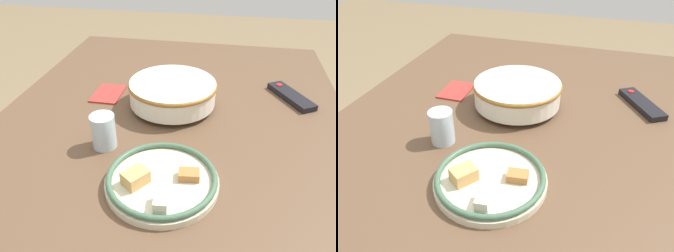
% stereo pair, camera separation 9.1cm
% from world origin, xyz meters
% --- Properties ---
extents(dining_table, '(1.44, 1.10, 0.73)m').
position_xyz_m(dining_table, '(0.00, 0.00, 0.66)').
color(dining_table, brown).
rests_on(dining_table, ground_plane).
extents(noodle_bowl, '(0.29, 0.29, 0.09)m').
position_xyz_m(noodle_bowl, '(-0.09, -0.01, 0.78)').
color(noodle_bowl, silver).
rests_on(noodle_bowl, dining_table).
extents(food_plate, '(0.27, 0.27, 0.05)m').
position_xyz_m(food_plate, '(0.28, 0.03, 0.75)').
color(food_plate, beige).
rests_on(food_plate, dining_table).
extents(tv_remote, '(0.20, 0.15, 0.02)m').
position_xyz_m(tv_remote, '(-0.21, 0.38, 0.74)').
color(tv_remote, black).
rests_on(tv_remote, dining_table).
extents(drinking_glass, '(0.07, 0.07, 0.10)m').
position_xyz_m(drinking_glass, '(0.16, -0.16, 0.78)').
color(drinking_glass, silver).
rests_on(drinking_glass, dining_table).
extents(folded_napkin, '(0.14, 0.09, 0.01)m').
position_xyz_m(folded_napkin, '(-0.13, -0.25, 0.73)').
color(folded_napkin, '#B2332D').
rests_on(folded_napkin, dining_table).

